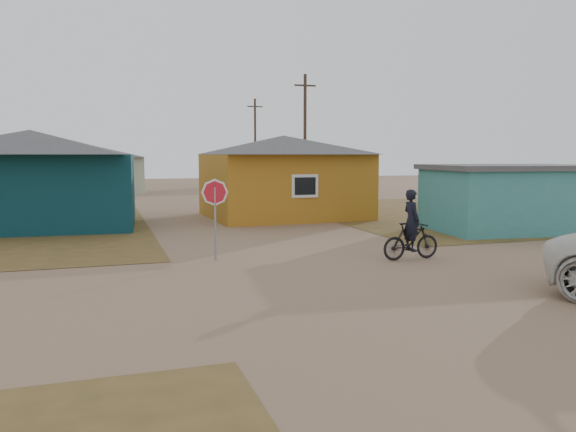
# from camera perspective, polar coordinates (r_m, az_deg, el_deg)

# --- Properties ---
(ground) EXTENTS (120.00, 120.00, 0.00)m
(ground) POSITION_cam_1_polar(r_m,az_deg,el_deg) (13.34, 7.75, -6.77)
(ground) COLOR #88684E
(grass_ne) EXTENTS (20.00, 18.00, 0.00)m
(grass_ne) POSITION_cam_1_polar(r_m,az_deg,el_deg) (31.72, 20.32, 0.47)
(grass_ne) COLOR brown
(grass_ne) RESTS_ON ground
(house_teal) EXTENTS (8.93, 7.08, 4.00)m
(house_teal) POSITION_cam_1_polar(r_m,az_deg,el_deg) (25.34, -24.56, 3.57)
(house_teal) COLOR #092B32
(house_teal) RESTS_ON ground
(house_yellow) EXTENTS (7.72, 6.76, 3.90)m
(house_yellow) POSITION_cam_1_polar(r_m,az_deg,el_deg) (26.97, -0.47, 4.16)
(house_yellow) COLOR #AE6F1A
(house_yellow) RESTS_ON ground
(shed_turquoise) EXTENTS (6.71, 4.93, 2.60)m
(shed_turquoise) POSITION_cam_1_polar(r_m,az_deg,el_deg) (23.76, 21.68, 1.76)
(shed_turquoise) COLOR teal
(shed_turquoise) RESTS_ON ground
(house_pale_west) EXTENTS (7.04, 6.15, 3.60)m
(house_pale_west) POSITION_cam_1_polar(r_m,az_deg,el_deg) (45.68, -18.63, 4.51)
(house_pale_west) COLOR #ADB79D
(house_pale_west) RESTS_ON ground
(house_beige_east) EXTENTS (6.95, 6.05, 3.60)m
(house_beige_east) POSITION_cam_1_polar(r_m,az_deg,el_deg) (54.02, -1.31, 5.06)
(house_beige_east) COLOR tan
(house_beige_east) RESTS_ON ground
(house_pale_north) EXTENTS (6.28, 5.81, 3.40)m
(house_pale_north) POSITION_cam_1_polar(r_m,az_deg,el_deg) (58.27, -26.48, 4.39)
(house_pale_north) COLOR #ADB79D
(house_pale_north) RESTS_ON ground
(utility_pole_near) EXTENTS (1.40, 0.20, 8.00)m
(utility_pole_near) POSITION_cam_1_polar(r_m,az_deg,el_deg) (35.84, 1.74, 8.09)
(utility_pole_near) COLOR #413127
(utility_pole_near) RESTS_ON ground
(utility_pole_far) EXTENTS (1.40, 0.20, 8.00)m
(utility_pole_far) POSITION_cam_1_polar(r_m,az_deg,el_deg) (51.41, -3.35, 7.53)
(utility_pole_far) COLOR #413127
(utility_pole_far) RESTS_ON ground
(stop_sign) EXTENTS (0.71, 0.34, 2.32)m
(stop_sign) POSITION_cam_1_polar(r_m,az_deg,el_deg) (15.88, -7.44, 1.59)
(stop_sign) COLOR gray
(stop_sign) RESTS_ON ground
(cyclist) EXTENTS (1.80, 0.66, 2.02)m
(cyclist) POSITION_cam_1_polar(r_m,az_deg,el_deg) (16.39, 12.40, -1.81)
(cyclist) COLOR black
(cyclist) RESTS_ON ground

